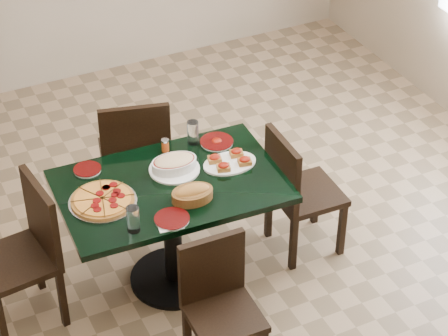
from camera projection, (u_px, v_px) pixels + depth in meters
name	position (u px, v px, depth m)	size (l,w,h in m)	color
floor	(215.00, 275.00, 5.47)	(5.50, 5.50, 0.00)	#886C4E
main_table	(171.00, 208.00, 5.10)	(1.32, 0.88, 0.75)	black
chair_far	(135.00, 153.00, 5.62)	(0.54, 0.54, 0.94)	black
chair_near	(219.00, 300.00, 4.67)	(0.38, 0.38, 0.80)	black
chair_right	(296.00, 188.00, 5.39)	(0.42, 0.42, 0.87)	black
chair_left	(27.00, 247.00, 4.91)	(0.47, 0.47, 0.91)	black
pepperoni_pizza	(103.00, 200.00, 4.84)	(0.38, 0.38, 0.04)	silver
lasagna_casserole	(174.00, 164.00, 5.07)	(0.30, 0.30, 0.09)	white
bread_basket	(192.00, 194.00, 4.85)	(0.25, 0.18, 0.10)	brown
bruschetta_platter	(230.00, 161.00, 5.13)	(0.33, 0.24, 0.05)	white
side_plate_near	(172.00, 219.00, 4.72)	(0.19, 0.19, 0.02)	white
side_plate_far_r	(217.00, 142.00, 5.32)	(0.20, 0.20, 0.03)	white
side_plate_far_l	(87.00, 170.00, 5.09)	(0.16, 0.16, 0.02)	white
napkin_setting	(170.00, 223.00, 4.70)	(0.15, 0.15, 0.01)	white
water_glass_a	(193.00, 133.00, 5.28)	(0.07, 0.07, 0.15)	white
water_glass_b	(133.00, 219.00, 4.61)	(0.07, 0.07, 0.15)	white
pepper_shaker	(165.00, 145.00, 5.23)	(0.05, 0.05, 0.08)	#AB4312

